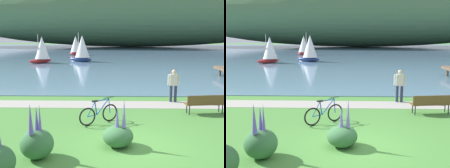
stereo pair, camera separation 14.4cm
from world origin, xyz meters
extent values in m
plane|color=#478438|center=(0.00, 0.00, 0.00)|extent=(200.00, 200.00, 0.00)
cube|color=#5B7F9E|center=(0.00, 47.18, 0.02)|extent=(180.00, 80.00, 0.04)
ellipsoid|color=#4C7047|center=(3.17, 69.92, 9.13)|extent=(104.69, 28.00, 18.18)
cube|color=#A39E93|center=(0.00, 5.33, 0.01)|extent=(60.00, 1.50, 0.01)
cube|color=brown|center=(3.43, 3.85, 0.45)|extent=(1.85, 0.71, 0.05)
cube|color=brown|center=(3.46, 3.64, 0.68)|extent=(1.79, 0.28, 0.40)
cylinder|color=#2D2D33|center=(2.65, 3.92, 0.23)|extent=(0.05, 0.05, 0.45)
cylinder|color=#2D2D33|center=(4.17, 4.12, 0.23)|extent=(0.05, 0.05, 0.45)
cylinder|color=#2D2D33|center=(2.69, 3.59, 0.23)|extent=(0.05, 0.05, 0.45)
cylinder|color=#2D2D33|center=(4.21, 3.79, 0.23)|extent=(0.05, 0.05, 0.45)
torus|color=black|center=(-0.79, 2.58, 0.36)|extent=(0.62, 0.47, 0.72)
torus|color=black|center=(-1.64, 1.97, 0.36)|extent=(0.62, 0.47, 0.72)
cylinder|color=#1E4CB2|center=(-1.06, 2.39, 0.67)|extent=(0.52, 0.39, 0.61)
cylinder|color=#1E4CB2|center=(-1.10, 2.36, 0.94)|extent=(0.56, 0.41, 0.09)
cylinder|color=#1E4CB2|center=(-1.33, 2.20, 0.65)|extent=(0.13, 0.11, 0.54)
cylinder|color=#1E4CB2|center=(-1.47, 2.10, 0.37)|extent=(0.36, 0.27, 0.05)
cylinder|color=#1E4CB2|center=(-1.50, 2.07, 0.64)|extent=(0.32, 0.24, 0.56)
cylinder|color=#1E4CB2|center=(-0.81, 2.57, 0.66)|extent=(0.09, 0.08, 0.60)
cube|color=black|center=(-1.36, 2.17, 0.94)|extent=(0.25, 0.22, 0.05)
cylinder|color=black|center=(-0.83, 2.55, 1.00)|extent=(0.40, 0.30, 0.02)
cylinder|color=#282D47|center=(2.30, 6.00, 0.44)|extent=(0.14, 0.14, 0.88)
cylinder|color=#282D47|center=(2.54, 5.99, 0.44)|extent=(0.14, 0.14, 0.88)
cube|color=silver|center=(2.42, 6.00, 1.18)|extent=(0.39, 0.23, 0.60)
sphere|color=beige|center=(2.42, 6.00, 1.60)|extent=(0.22, 0.22, 0.22)
cylinder|color=silver|center=(2.16, 6.00, 1.18)|extent=(0.09, 0.09, 0.56)
cylinder|color=silver|center=(2.68, 5.99, 1.18)|extent=(0.09, 0.09, 0.56)
ellipsoid|color=#386B3D|center=(-0.44, -0.05, 0.34)|extent=(0.97, 0.97, 0.68)
cylinder|color=#386B3D|center=(-0.46, -0.03, 0.60)|extent=(0.02, 0.02, 0.12)
cone|color=#7A6BC6|center=(-0.46, -0.03, 0.97)|extent=(0.09, 0.09, 0.60)
cylinder|color=#386B3D|center=(-0.47, -0.10, 0.60)|extent=(0.02, 0.02, 0.12)
cone|color=#7A6BC6|center=(-0.47, -0.10, 0.96)|extent=(0.13, 0.13, 0.60)
cylinder|color=#386B3D|center=(-0.26, -0.15, 0.60)|extent=(0.02, 0.02, 0.12)
cone|color=#7A6BC6|center=(-0.26, -0.15, 1.13)|extent=(0.12, 0.12, 0.93)
ellipsoid|color=#386B3D|center=(-2.76, -0.97, 0.43)|extent=(0.96, 0.96, 0.86)
cylinder|color=#386B3D|center=(-2.84, -1.21, 0.75)|extent=(0.02, 0.02, 0.12)
cone|color=#6B5BB7|center=(-2.84, -1.21, 1.25)|extent=(0.15, 0.15, 0.88)
cylinder|color=#386B3D|center=(-2.74, -0.96, 0.75)|extent=(0.02, 0.02, 0.12)
cone|color=#6B5BB7|center=(-2.74, -0.96, 1.17)|extent=(0.14, 0.14, 0.73)
cylinder|color=#386B3D|center=(-2.63, -1.02, 0.75)|extent=(0.02, 0.02, 0.12)
cone|color=#6B5BB7|center=(-2.63, -1.02, 1.21)|extent=(0.10, 0.10, 0.81)
ellipsoid|color=#B22323|center=(-7.38, 38.36, 0.30)|extent=(3.07, 1.80, 0.52)
cylinder|color=#B2B2B2|center=(-7.16, 38.28, 2.04)|extent=(0.07, 0.07, 2.96)
cone|color=white|center=(-7.64, 38.45, 1.89)|extent=(2.25, 2.25, 2.66)
ellipsoid|color=navy|center=(-5.38, 27.50, 0.31)|extent=(3.22, 1.85, 0.54)
cylinder|color=#B2B2B2|center=(-5.61, 27.59, 2.14)|extent=(0.08, 0.08, 3.11)
cone|color=white|center=(-5.10, 27.41, 1.98)|extent=(2.35, 2.35, 2.79)
ellipsoid|color=#B22323|center=(-9.92, 25.29, 0.30)|extent=(2.69, 2.65, 0.52)
cylinder|color=#B2B2B2|center=(-10.08, 25.13, 2.03)|extent=(0.07, 0.07, 2.95)
cone|color=white|center=(-9.72, 25.49, 1.88)|extent=(2.47, 2.47, 2.65)
cylinder|color=brown|center=(8.04, 15.18, 0.30)|extent=(0.20, 0.20, 0.60)
camera|label=1|loc=(-0.42, -8.58, 3.53)|focal=45.40mm
camera|label=2|loc=(-0.27, -8.58, 3.53)|focal=45.40mm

